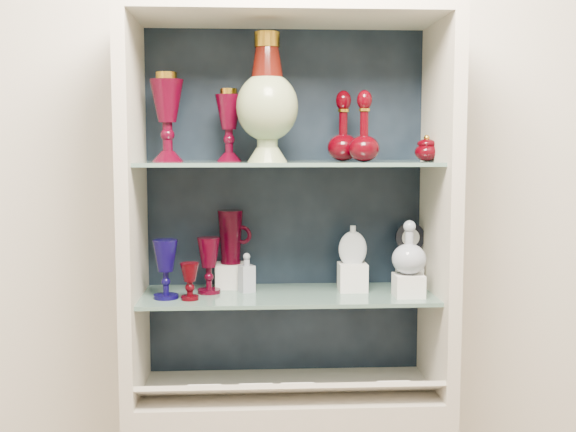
{
  "coord_description": "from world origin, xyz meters",
  "views": [
    {
      "loc": [
        -0.13,
        -0.71,
        1.53
      ],
      "look_at": [
        0.0,
        1.53,
        1.3
      ],
      "focal_mm": 45.0,
      "sensor_mm": 36.0,
      "label": 1
    }
  ],
  "objects": [
    {
      "name": "shelf_lower",
      "position": [
        0.0,
        1.55,
        1.04
      ],
      "size": [
        0.92,
        0.34,
        0.01
      ],
      "primitive_type": "cube",
      "color": "slate",
      "rests_on": "cabinet_side_left"
    },
    {
      "name": "cabinet_back_panel",
      "position": [
        0.0,
        1.72,
        1.32
      ],
      "size": [
        0.98,
        0.02,
        1.15
      ],
      "primitive_type": "cube",
      "color": "black",
      "rests_on": "cabinet_base"
    },
    {
      "name": "riser_ruby_pitcher",
      "position": [
        -0.18,
        1.66,
        1.09
      ],
      "size": [
        0.1,
        0.1,
        0.08
      ],
      "primitive_type": "cube",
      "color": "silver",
      "rests_on": "shelf_lower"
    },
    {
      "name": "cameo_medallion",
      "position": [
        0.41,
        1.65,
        1.21
      ],
      "size": [
        0.1,
        0.04,
        0.12
      ],
      "primitive_type": null,
      "rotation": [
        0.0,
        0.0,
        0.08
      ],
      "color": "black",
      "rests_on": "riser_cameo_medallion"
    },
    {
      "name": "wall_back",
      "position": [
        0.0,
        1.75,
        1.4
      ],
      "size": [
        3.5,
        0.02,
        2.8
      ],
      "primitive_type": "cube",
      "color": "silver",
      "rests_on": "ground"
    },
    {
      "name": "shelf_upper",
      "position": [
        0.0,
        1.55,
        1.46
      ],
      "size": [
        0.92,
        0.34,
        0.01
      ],
      "primitive_type": "cube",
      "color": "slate",
      "rests_on": "cabinet_side_left"
    },
    {
      "name": "label_card_0",
      "position": [
        0.02,
        1.42,
        0.8
      ],
      "size": [
        0.1,
        0.06,
        0.03
      ],
      "primitive_type": "cube",
      "rotation": [
        -0.44,
        0.0,
        0.0
      ],
      "color": "white",
      "rests_on": "label_ledge"
    },
    {
      "name": "cabinet_side_left",
      "position": [
        -0.48,
        1.53,
        1.32
      ],
      "size": [
        0.04,
        0.4,
        1.15
      ],
      "primitive_type": "cube",
      "color": "beige",
      "rests_on": "cabinet_base"
    },
    {
      "name": "flat_flask",
      "position": [
        0.21,
        1.58,
        1.2
      ],
      "size": [
        0.09,
        0.04,
        0.13
      ],
      "primitive_type": null,
      "rotation": [
        0.0,
        0.0,
        -0.06
      ],
      "color": "#B4C0C8",
      "rests_on": "riser_flat_flask"
    },
    {
      "name": "label_ledge",
      "position": [
        0.0,
        1.42,
        0.78
      ],
      "size": [
        0.92,
        0.17,
        0.09
      ],
      "primitive_type": "cube",
      "rotation": [
        -0.44,
        0.0,
        0.0
      ],
      "color": "beige",
      "rests_on": "cabinet_base"
    },
    {
      "name": "cabinet_side_right",
      "position": [
        0.48,
        1.53,
        1.32
      ],
      "size": [
        0.04,
        0.4,
        1.15
      ],
      "primitive_type": "cube",
      "color": "beige",
      "rests_on": "cabinet_base"
    },
    {
      "name": "enamel_urn",
      "position": [
        -0.07,
        1.49,
        1.66
      ],
      "size": [
        0.19,
        0.19,
        0.39
      ],
      "primitive_type": null,
      "rotation": [
        0.0,
        0.0,
        0.01
      ],
      "color": "#0F3F1B",
      "rests_on": "shelf_upper"
    },
    {
      "name": "ruby_goblet_small",
      "position": [
        -0.3,
        1.47,
        1.11
      ],
      "size": [
        0.07,
        0.07,
        0.11
      ],
      "primitive_type": null,
      "rotation": [
        0.0,
        0.0,
        0.21
      ],
      "color": "#440006",
      "rests_on": "shelf_lower"
    },
    {
      "name": "label_card_2",
      "position": [
        -0.26,
        1.42,
        0.8
      ],
      "size": [
        0.1,
        0.06,
        0.03
      ],
      "primitive_type": "cube",
      "rotation": [
        -0.44,
        0.0,
        0.0
      ],
      "color": "white",
      "rests_on": "label_ledge"
    },
    {
      "name": "riser_cameo_medallion",
      "position": [
        0.41,
        1.65,
        1.1
      ],
      "size": [
        0.08,
        0.08,
        0.1
      ],
      "primitive_type": "cube",
      "color": "silver",
      "rests_on": "shelf_lower"
    },
    {
      "name": "pedestal_lamp_left",
      "position": [
        -0.37,
        1.57,
        1.61
      ],
      "size": [
        0.14,
        0.14,
        0.27
      ],
      "primitive_type": null,
      "rotation": [
        0.0,
        0.0,
        -0.43
      ],
      "color": "#400011",
      "rests_on": "shelf_upper"
    },
    {
      "name": "ruby_decanter_b",
      "position": [
        0.18,
        1.59,
        1.59
      ],
      "size": [
        0.12,
        0.12,
        0.24
      ],
      "primitive_type": null,
      "rotation": [
        0.0,
        0.0,
        0.27
      ],
      "color": "#440006",
      "rests_on": "shelf_upper"
    },
    {
      "name": "cabinet_top_cap",
      "position": [
        0.0,
        1.53,
        1.92
      ],
      "size": [
        1.0,
        0.4,
        0.04
      ],
      "primitive_type": "cube",
      "color": "beige",
      "rests_on": "cabinet_side_left"
    },
    {
      "name": "riser_flat_flask",
      "position": [
        0.21,
        1.58,
        1.09
      ],
      "size": [
        0.09,
        0.09,
        0.09
      ],
      "primitive_type": "cube",
      "color": "silver",
      "rests_on": "shelf_lower"
    },
    {
      "name": "label_card_3",
      "position": [
        -0.1,
        1.42,
        0.8
      ],
      "size": [
        0.1,
        0.06,
        0.03
      ],
      "primitive_type": "cube",
      "rotation": [
        -0.44,
        0.0,
        0.0
      ],
      "color": "white",
      "rests_on": "label_ledge"
    },
    {
      "name": "lidded_bowl",
      "position": [
        0.44,
        1.55,
        1.51
      ],
      "size": [
        0.09,
        0.09,
        0.08
      ],
      "primitive_type": null,
      "rotation": [
        0.0,
        0.0,
        -0.19
      ],
      "color": "#440006",
      "rests_on": "shelf_upper"
    },
    {
      "name": "cobalt_goblet",
      "position": [
        -0.38,
        1.5,
        1.14
      ],
      "size": [
        0.09,
        0.09,
        0.18
      ],
      "primitive_type": null,
      "rotation": [
        0.0,
        0.0,
        -0.26
      ],
      "color": "#0D0644",
      "rests_on": "shelf_lower"
    },
    {
      "name": "label_card_1",
      "position": [
        0.31,
        1.42,
        0.8
      ],
      "size": [
        0.1,
        0.06,
        0.03
      ],
      "primitive_type": "cube",
      "rotation": [
        -0.44,
        0.0,
        0.0
      ],
      "color": "white",
      "rests_on": "label_ledge"
    },
    {
      "name": "clear_square_bottle",
      "position": [
        -0.13,
        1.58,
        1.11
      ],
      "size": [
        0.06,
        0.06,
        0.13
      ],
      "primitive_type": null,
      "rotation": [
        0.0,
        0.0,
        0.42
      ],
      "color": "#9099A9",
      "rests_on": "shelf_lower"
    },
    {
      "name": "clear_round_decanter",
      "position": [
        0.37,
        1.48,
        1.2
      ],
      "size": [
        0.13,
        0.13,
        0.16
      ],
      "primitive_type": null,
      "rotation": [
        0.0,
        0.0,
        0.29
      ],
      "color": "#9099A9",
      "rests_on": "riser_clear_round_decanter"
    },
    {
      "name": "pedestal_lamp_right",
      "position": [
        -0.18,
        1.57,
        1.58
      ],
      "size": [
        0.09,
        0.09,
        0.23
      ],
      "primitive_type": null,
      "rotation": [
        0.0,
        0.0,
        -0.06
      ],
      "color": "#400011",
      "rests_on": "shelf_upper"
    },
    {
      "name": "ruby_pitcher",
      "position": [
        -0.18,
        1.66,
        1.22
      ],
      "size": [
        0.15,
        0.12,
        0.18
      ],
      "primitive_type": null,
      "rotation": [
        0.0,
        0.0,
        -0.34
      ],
      "color": "#400011",
      "rests_on": "riser_ruby_pitcher"
    },
    {
      "name": "ruby_goblet_tall",
      "position": [
        -0.25,
        1.57,
        1.14
      ],
      "size": [
        0.09,
        0.09,
        0.18
      ],
      "primitive_type": null,
      "rotation": [
        0.0,
        0.0,
        0.32
      ],
      "color": "#400011",
      "rests_on": "shelf_lower"
    },
    {
      "name": "riser_clear_round_decanter",
      "position": [
        0.37,
        1.48,
        1.08
      ],
      "size": [
        0.09,
        0.09,
        0.07
      ],
      "primitive_type": "cube",
      "color": "silver",
      "rests_on": "shelf_lower"
    },
    {
      "name": "ruby_decanter_a",
      "position": [
        0.23,
        1.49,
        1.59
      ],
      "size": [
        0.11,
        0.11,
        0.24
      ],
      "primitive_type": null,
      "rotation": [
        0.0,
        0.0,
        0.14
      ],
      "color": "#440006",
      "rests_on": "shelf_upper"
    }
  ]
}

